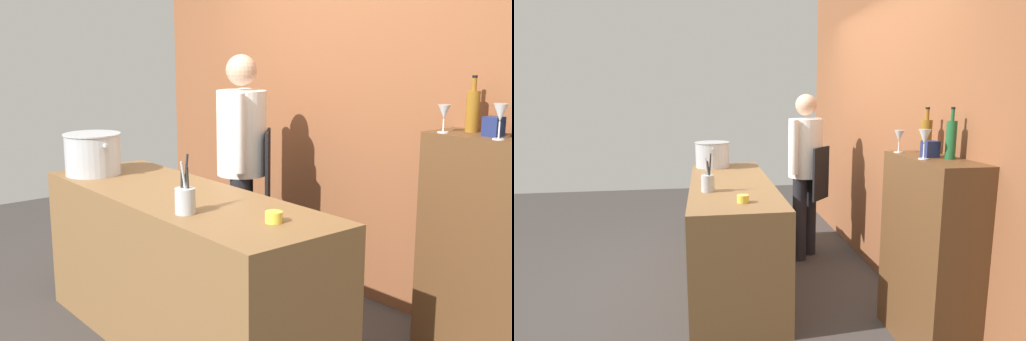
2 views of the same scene
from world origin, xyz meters
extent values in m
plane|color=#383330|center=(0.00, 0.00, 0.00)|extent=(8.00, 8.00, 0.00)
cube|color=brown|center=(0.00, 1.40, 1.50)|extent=(4.40, 0.10, 3.00)
cube|color=brown|center=(0.00, 0.00, 0.45)|extent=(2.14, 0.70, 0.90)
cube|color=brown|center=(1.23, 1.19, 0.63)|extent=(0.76, 0.32, 1.25)
cylinder|color=black|center=(-0.36, 0.70, 0.42)|extent=(0.14, 0.14, 0.84)
cylinder|color=black|center=(-0.50, 0.84, 0.42)|extent=(0.14, 0.14, 0.84)
cylinder|color=white|center=(-0.43, 0.77, 1.13)|extent=(0.34, 0.34, 0.58)
cube|color=black|center=(-0.31, 0.90, 0.89)|extent=(0.23, 0.22, 0.52)
cylinder|color=white|center=(-0.27, 0.62, 1.16)|extent=(0.09, 0.09, 0.52)
cylinder|color=white|center=(-0.59, 0.92, 1.16)|extent=(0.09, 0.09, 0.52)
sphere|color=tan|center=(-0.43, 0.77, 1.55)|extent=(0.21, 0.21, 0.21)
cylinder|color=#B7BABF|center=(-0.82, -0.14, 1.03)|extent=(0.35, 0.35, 0.26)
cylinder|color=#B7BABF|center=(-0.82, -0.14, 1.16)|extent=(0.37, 0.37, 0.01)
cube|color=#B7BABF|center=(-1.01, -0.14, 1.11)|extent=(0.04, 0.02, 0.02)
cube|color=#B7BABF|center=(-0.62, -0.14, 1.11)|extent=(0.04, 0.02, 0.02)
cylinder|color=#B7BABF|center=(0.37, -0.20, 0.97)|extent=(0.10, 0.10, 0.13)
cylinder|color=#262626|center=(0.35, -0.19, 1.06)|extent=(0.03, 0.03, 0.28)
cylinder|color=#262626|center=(0.36, -0.21, 1.02)|extent=(0.02, 0.02, 0.20)
cylinder|color=#B7BABF|center=(0.38, -0.20, 1.04)|extent=(0.03, 0.04, 0.25)
cylinder|color=#262626|center=(0.39, -0.19, 1.03)|extent=(0.03, 0.03, 0.22)
cylinder|color=yellow|center=(0.77, 0.04, 0.93)|extent=(0.08, 0.08, 0.05)
cylinder|color=#1E592D|center=(1.29, 1.26, 1.37)|extent=(0.06, 0.06, 0.23)
cylinder|color=#1E592D|center=(1.29, 1.26, 1.52)|extent=(0.02, 0.02, 0.07)
cylinder|color=black|center=(1.29, 1.26, 1.56)|extent=(0.02, 0.02, 0.01)
cylinder|color=#8C5919|center=(1.03, 1.24, 1.37)|extent=(0.07, 0.07, 0.22)
cylinder|color=#8C5919|center=(1.03, 1.24, 1.51)|extent=(0.03, 0.03, 0.07)
cylinder|color=black|center=(1.03, 1.24, 1.56)|extent=(0.03, 0.03, 0.01)
cylinder|color=silver|center=(0.95, 1.08, 1.26)|extent=(0.06, 0.06, 0.01)
cylinder|color=silver|center=(0.95, 1.08, 1.30)|extent=(0.01, 0.01, 0.07)
cone|color=silver|center=(0.95, 1.08, 1.37)|extent=(0.07, 0.07, 0.08)
cylinder|color=silver|center=(1.28, 1.09, 1.26)|extent=(0.06, 0.06, 0.01)
cylinder|color=silver|center=(1.28, 1.09, 1.30)|extent=(0.01, 0.01, 0.09)
cone|color=silver|center=(1.28, 1.09, 1.39)|extent=(0.07, 0.07, 0.09)
cube|color=navy|center=(1.19, 1.18, 1.31)|extent=(0.09, 0.09, 0.10)
camera|label=1|loc=(2.94, -1.82, 1.73)|focal=44.13mm
camera|label=2|loc=(3.62, -0.22, 1.62)|focal=29.50mm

